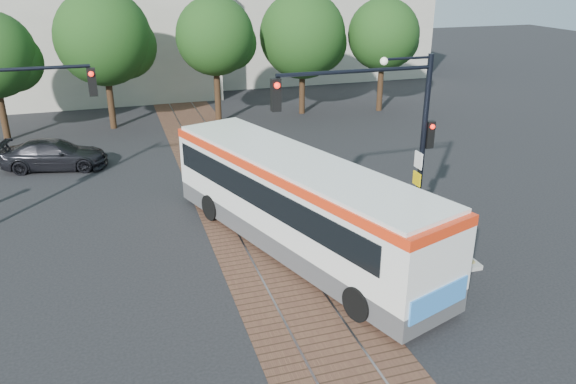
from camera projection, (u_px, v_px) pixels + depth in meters
name	position (u px, v px, depth m)	size (l,w,h in m)	color
ground	(267.00, 245.00, 18.85)	(120.00, 120.00, 0.00)	black
trackbed	(240.00, 201.00, 22.37)	(3.60, 40.00, 0.02)	brown
tree_row	(209.00, 39.00, 31.86)	(26.40, 5.60, 7.67)	#382314
warehouses	(158.00, 35.00, 42.65)	(40.00, 13.00, 8.00)	#ADA899
city_bus	(296.00, 200.00, 18.05)	(6.10, 11.81, 3.12)	#444446
traffic_island	(409.00, 229.00, 19.28)	(2.20, 5.20, 1.13)	gray
signal_pole_main	(391.00, 122.00, 17.66)	(5.49, 0.46, 6.00)	black
parked_car	(55.00, 154.00, 25.75)	(1.89, 4.64, 1.35)	black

